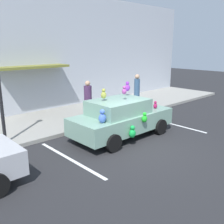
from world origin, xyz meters
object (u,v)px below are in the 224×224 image
(pedestrian_near_shopfront, at_px, (137,93))
(pedestrian_by_lamp, at_px, (88,100))
(plush_covered_car, at_px, (121,117))
(teddy_bear_on_sidewalk, at_px, (88,112))

(pedestrian_near_shopfront, distance_m, pedestrian_by_lamp, 3.01)
(plush_covered_car, relative_size, pedestrian_near_shopfront, 2.23)
(pedestrian_by_lamp, bearing_deg, plush_covered_car, -100.24)
(plush_covered_car, distance_m, pedestrian_by_lamp, 2.87)
(teddy_bear_on_sidewalk, bearing_deg, plush_covered_car, -95.88)
(teddy_bear_on_sidewalk, bearing_deg, pedestrian_near_shopfront, -4.46)
(plush_covered_car, distance_m, pedestrian_near_shopfront, 4.16)
(pedestrian_near_shopfront, bearing_deg, plush_covered_car, -146.79)
(plush_covered_car, bearing_deg, pedestrian_by_lamp, 79.76)
(teddy_bear_on_sidewalk, relative_size, pedestrian_by_lamp, 0.41)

